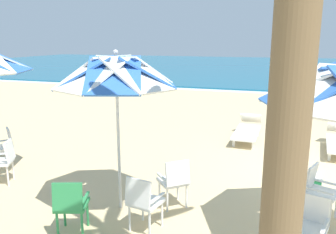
{
  "coord_description": "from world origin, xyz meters",
  "views": [
    {
      "loc": [
        -1.08,
        -7.43,
        2.81
      ],
      "look_at": [
        -3.58,
        0.14,
        1.0
      ],
      "focal_mm": 36.64,
      "sensor_mm": 36.0,
      "label": 1
    }
  ],
  "objects_px": {
    "plastic_chair_0": "(319,188)",
    "sun_lounger_2": "(248,130)",
    "plastic_chair_2": "(71,204)",
    "cooler_box": "(306,184)",
    "plastic_chair_3": "(174,180)",
    "plastic_chair_5": "(3,159)",
    "plastic_chair_4": "(143,200)",
    "beach_umbrella_1": "(116,74)",
    "plastic_chair_1": "(309,224)",
    "plastic_chair_7": "(4,145)"
  },
  "relations": [
    {
      "from": "plastic_chair_2",
      "to": "plastic_chair_5",
      "type": "distance_m",
      "value": 2.63
    },
    {
      "from": "plastic_chair_3",
      "to": "plastic_chair_0",
      "type": "bearing_deg",
      "value": 9.68
    },
    {
      "from": "sun_lounger_2",
      "to": "plastic_chair_2",
      "type": "bearing_deg",
      "value": -108.33
    },
    {
      "from": "plastic_chair_2",
      "to": "sun_lounger_2",
      "type": "xyz_separation_m",
      "value": [
        1.95,
        5.87,
        -0.22
      ]
    },
    {
      "from": "plastic_chair_7",
      "to": "plastic_chair_3",
      "type": "bearing_deg",
      "value": -8.84
    },
    {
      "from": "beach_umbrella_1",
      "to": "plastic_chair_3",
      "type": "height_order",
      "value": "beach_umbrella_1"
    },
    {
      "from": "plastic_chair_1",
      "to": "plastic_chair_5",
      "type": "bearing_deg",
      "value": 172.76
    },
    {
      "from": "plastic_chair_0",
      "to": "plastic_chair_7",
      "type": "xyz_separation_m",
      "value": [
        -6.48,
        0.26,
        0.0
      ]
    },
    {
      "from": "plastic_chair_1",
      "to": "sun_lounger_2",
      "type": "height_order",
      "value": "plastic_chair_1"
    },
    {
      "from": "plastic_chair_4",
      "to": "cooler_box",
      "type": "height_order",
      "value": "plastic_chair_4"
    },
    {
      "from": "plastic_chair_1",
      "to": "plastic_chair_3",
      "type": "height_order",
      "value": "same"
    },
    {
      "from": "plastic_chair_0",
      "to": "plastic_chair_3",
      "type": "relative_size",
      "value": 1.0
    },
    {
      "from": "plastic_chair_0",
      "to": "sun_lounger_2",
      "type": "distance_m",
      "value": 4.46
    },
    {
      "from": "plastic_chair_7",
      "to": "sun_lounger_2",
      "type": "height_order",
      "value": "plastic_chair_7"
    },
    {
      "from": "plastic_chair_0",
      "to": "plastic_chair_5",
      "type": "xyz_separation_m",
      "value": [
        -5.79,
        -0.49,
        0.0
      ]
    },
    {
      "from": "plastic_chair_4",
      "to": "beach_umbrella_1",
      "type": "bearing_deg",
      "value": 139.52
    },
    {
      "from": "beach_umbrella_1",
      "to": "sun_lounger_2",
      "type": "xyz_separation_m",
      "value": [
        1.65,
        4.88,
        -2.0
      ]
    },
    {
      "from": "plastic_chair_3",
      "to": "sun_lounger_2",
      "type": "relative_size",
      "value": 0.4
    },
    {
      "from": "plastic_chair_3",
      "to": "cooler_box",
      "type": "bearing_deg",
      "value": 29.8
    },
    {
      "from": "plastic_chair_1",
      "to": "plastic_chair_2",
      "type": "height_order",
      "value": "same"
    },
    {
      "from": "plastic_chair_5",
      "to": "sun_lounger_2",
      "type": "xyz_separation_m",
      "value": [
        4.29,
        4.68,
        -0.22
      ]
    },
    {
      "from": "plastic_chair_7",
      "to": "plastic_chair_1",
      "type": "bearing_deg",
      "value": -13.11
    },
    {
      "from": "plastic_chair_3",
      "to": "plastic_chair_4",
      "type": "height_order",
      "value": "same"
    },
    {
      "from": "plastic_chair_3",
      "to": "plastic_chair_5",
      "type": "relative_size",
      "value": 1.0
    },
    {
      "from": "plastic_chair_0",
      "to": "plastic_chair_3",
      "type": "xyz_separation_m",
      "value": [
        -2.28,
        -0.39,
        0.0
      ]
    },
    {
      "from": "plastic_chair_5",
      "to": "plastic_chair_7",
      "type": "height_order",
      "value": "same"
    },
    {
      "from": "beach_umbrella_1",
      "to": "plastic_chair_3",
      "type": "bearing_deg",
      "value": 18.98
    },
    {
      "from": "plastic_chair_2",
      "to": "cooler_box",
      "type": "relative_size",
      "value": 1.73
    },
    {
      "from": "plastic_chair_2",
      "to": "sun_lounger_2",
      "type": "distance_m",
      "value": 6.19
    },
    {
      "from": "plastic_chair_0",
      "to": "cooler_box",
      "type": "relative_size",
      "value": 1.73
    },
    {
      "from": "plastic_chair_1",
      "to": "beach_umbrella_1",
      "type": "bearing_deg",
      "value": 170.22
    },
    {
      "from": "plastic_chair_5",
      "to": "cooler_box",
      "type": "xyz_separation_m",
      "value": [
        5.68,
        1.34,
        -0.3
      ]
    },
    {
      "from": "sun_lounger_2",
      "to": "cooler_box",
      "type": "height_order",
      "value": "sun_lounger_2"
    },
    {
      "from": "plastic_chair_3",
      "to": "plastic_chair_4",
      "type": "distance_m",
      "value": 0.89
    },
    {
      "from": "plastic_chair_0",
      "to": "plastic_chair_4",
      "type": "bearing_deg",
      "value": -153.44
    },
    {
      "from": "beach_umbrella_1",
      "to": "plastic_chair_3",
      "type": "xyz_separation_m",
      "value": [
        0.87,
        0.3,
        -1.78
      ]
    },
    {
      "from": "plastic_chair_1",
      "to": "plastic_chair_4",
      "type": "height_order",
      "value": "same"
    },
    {
      "from": "plastic_chair_0",
      "to": "plastic_chair_2",
      "type": "xyz_separation_m",
      "value": [
        -3.45,
        -1.68,
        0.0
      ]
    },
    {
      "from": "plastic_chair_1",
      "to": "plastic_chair_3",
      "type": "bearing_deg",
      "value": 158.65
    },
    {
      "from": "plastic_chair_2",
      "to": "sun_lounger_2",
      "type": "height_order",
      "value": "plastic_chair_2"
    },
    {
      "from": "plastic_chair_4",
      "to": "plastic_chair_1",
      "type": "bearing_deg",
      "value": 1.37
    },
    {
      "from": "beach_umbrella_1",
      "to": "plastic_chair_7",
      "type": "height_order",
      "value": "beach_umbrella_1"
    },
    {
      "from": "plastic_chair_3",
      "to": "cooler_box",
      "type": "distance_m",
      "value": 2.51
    },
    {
      "from": "plastic_chair_0",
      "to": "plastic_chair_1",
      "type": "distance_m",
      "value": 1.21
    },
    {
      "from": "plastic_chair_4",
      "to": "cooler_box",
      "type": "bearing_deg",
      "value": 41.39
    },
    {
      "from": "plastic_chair_4",
      "to": "sun_lounger_2",
      "type": "height_order",
      "value": "plastic_chair_4"
    },
    {
      "from": "plastic_chair_0",
      "to": "cooler_box",
      "type": "distance_m",
      "value": 0.91
    },
    {
      "from": "plastic_chair_3",
      "to": "cooler_box",
      "type": "relative_size",
      "value": 1.73
    },
    {
      "from": "plastic_chair_0",
      "to": "plastic_chair_5",
      "type": "bearing_deg",
      "value": -175.2
    },
    {
      "from": "cooler_box",
      "to": "beach_umbrella_1",
      "type": "bearing_deg",
      "value": -153.11
    }
  ]
}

